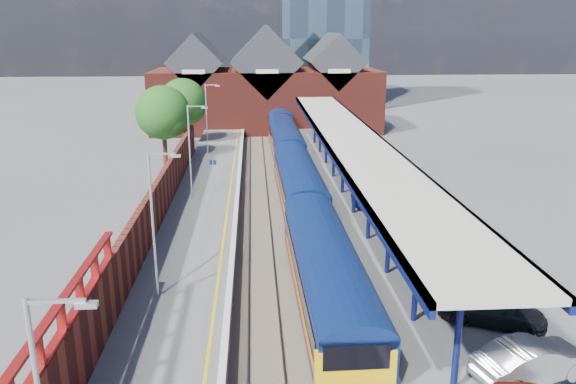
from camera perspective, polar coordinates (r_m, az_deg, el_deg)
name	(u,v)px	position (r m, az deg, el deg)	size (l,w,h in m)	color
ground	(275,182)	(50.36, -1.37, 1.01)	(240.00, 240.00, 0.00)	#5B5B5E
ballast_bed	(280,218)	(40.79, -0.81, -2.63)	(6.00, 76.00, 0.06)	#473D33
rails	(280,217)	(40.76, -0.81, -2.51)	(4.51, 76.00, 0.14)	slate
left_platform	(204,213)	(40.76, -8.56, -2.13)	(5.00, 76.00, 1.00)	#565659
right_platform	(362,210)	(41.35, 7.53, -1.82)	(6.00, 76.00, 1.00)	#565659
coping_left	(236,205)	(40.46, -5.28, -1.37)	(0.30, 76.00, 0.05)	silver
coping_right	(323,204)	(40.75, 3.62, -1.21)	(0.30, 76.00, 0.05)	silver
yellow_line	(228,206)	(40.49, -6.12, -1.41)	(0.14, 76.00, 0.01)	yellow
train	(291,157)	(50.59, 0.28, 3.56)	(3.02, 65.93, 3.45)	#0C1E54
canopy	(352,141)	(41.93, 6.57, 5.18)	(4.50, 52.00, 4.48)	#0E1753
lamp_post_b	(155,216)	(26.29, -13.31, -2.43)	(1.48, 0.18, 7.00)	#A5A8AA
lamp_post_c	(191,146)	(41.63, -9.78, 4.60)	(1.48, 0.18, 7.00)	#A5A8AA
lamp_post_d	(208,114)	(57.33, -8.15, 7.82)	(1.48, 0.18, 7.00)	#A5A8AA
platform_sign	(213,170)	(43.95, -7.61, 2.23)	(0.55, 0.08, 2.50)	#A5A8AA
brick_wall	(150,217)	(34.42, -13.89, -2.47)	(0.35, 50.00, 3.86)	#5D1F18
station_building	(266,89)	(76.98, -2.24, 10.42)	(30.00, 12.12, 13.78)	#5D1F18
tree_near	(164,114)	(55.68, -12.46, 7.73)	(5.20, 5.20, 8.10)	#382314
tree_far	(184,104)	(63.41, -10.49, 8.83)	(5.20, 5.20, 8.10)	#382314
parked_car_silver	(532,360)	(22.84, 23.54, -15.40)	(1.56, 4.48, 1.48)	#AEAFB3
parked_car_dark	(492,309)	(26.10, 20.01, -11.11)	(1.82, 4.48, 1.30)	black
parked_car_blue	(383,198)	(40.51, 9.67, -0.62)	(2.09, 4.53, 1.26)	navy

